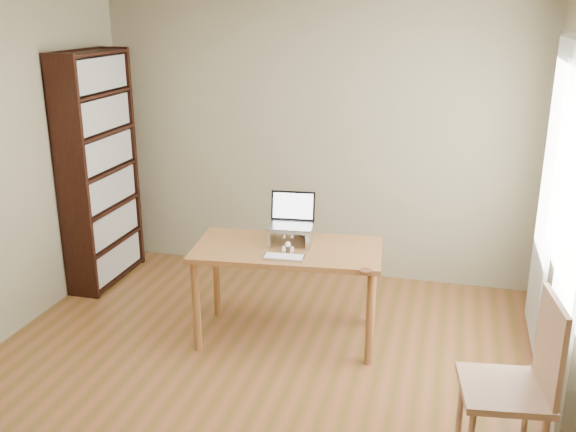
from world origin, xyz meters
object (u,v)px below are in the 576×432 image
object	(u,v)px
desk	(288,260)
chair	(521,380)
cat	(289,235)
laptop	(292,217)
keyboard	(284,257)
bookshelf	(99,170)

from	to	relation	value
desk	chair	world-z (taller)	chair
cat	desk	bearing A→B (deg)	-97.72
laptop	desk	bearing A→B (deg)	-95.94
laptop	cat	distance (m)	0.14
laptop	keyboard	xyz separation A→B (m)	(0.03, -0.36, -0.18)
bookshelf	chair	xyz separation A→B (m)	(3.52, -1.79, -0.49)
desk	chair	distance (m)	1.94
keyboard	chair	distance (m)	1.80
bookshelf	desk	size ratio (longest dim) A/B	1.45
keyboard	cat	size ratio (longest dim) A/B	0.63
keyboard	cat	world-z (taller)	cat
laptop	keyboard	world-z (taller)	laptop
keyboard	cat	distance (m)	0.34
cat	chair	size ratio (longest dim) A/B	0.46
bookshelf	laptop	xyz separation A→B (m)	(1.93, -0.54, -0.11)
bookshelf	keyboard	size ratio (longest dim) A/B	7.03
laptop	chair	world-z (taller)	laptop
keyboard	bookshelf	bearing A→B (deg)	151.11
keyboard	laptop	bearing A→B (deg)	90.52
chair	laptop	bearing A→B (deg)	133.73
chair	bookshelf	bearing A→B (deg)	145.07
laptop	cat	world-z (taller)	laptop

